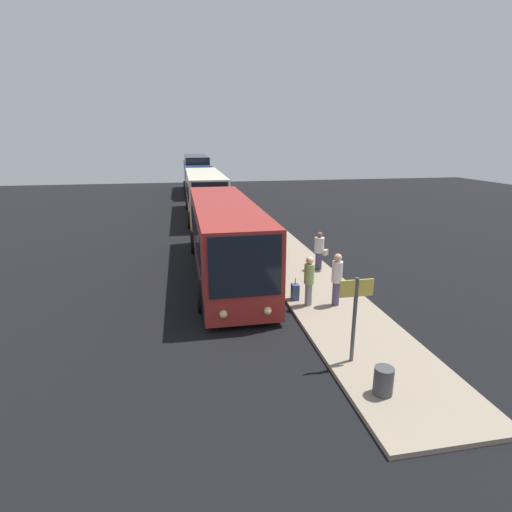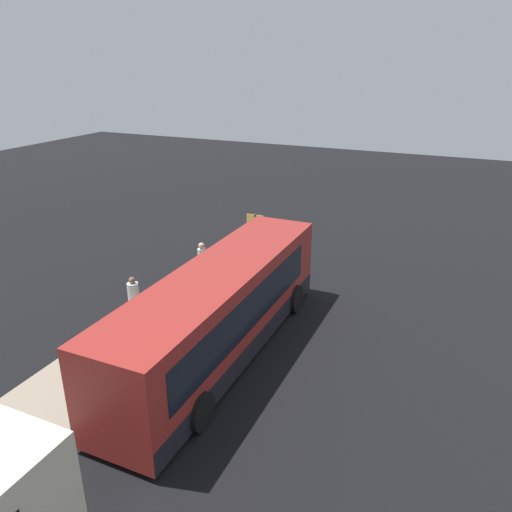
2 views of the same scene
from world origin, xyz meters
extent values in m
plane|color=black|center=(0.00, 0.00, 0.00)|extent=(80.00, 80.00, 0.00)
cube|color=gray|center=(0.00, 3.06, 0.06)|extent=(20.00, 2.92, 0.12)
cube|color=maroon|center=(-1.20, -0.15, 1.65)|extent=(11.31, 2.45, 2.92)
cube|color=black|center=(-1.20, -0.15, 0.54)|extent=(11.25, 2.47, 0.70)
cube|color=black|center=(-1.49, -0.15, 2.00)|extent=(9.27, 2.48, 1.28)
cube|color=black|center=(4.47, -0.15, 2.07)|extent=(0.06, 2.15, 1.87)
sphere|color=#F9E58C|center=(4.49, 0.52, 0.64)|extent=(0.24, 0.24, 0.24)
sphere|color=#F9E58C|center=(4.49, -0.83, 0.64)|extent=(0.24, 0.24, 0.24)
cylinder|color=black|center=(2.64, 1.07, 0.54)|extent=(1.09, 0.30, 1.09)
cylinder|color=black|center=(2.64, -1.38, 0.54)|extent=(1.09, 0.30, 1.09)
cylinder|color=black|center=(-4.71, 1.07, 0.54)|extent=(1.09, 0.30, 1.09)
cylinder|color=black|center=(-4.71, -1.38, 0.54)|extent=(1.09, 0.30, 1.09)
cube|color=beige|center=(-14.55, -0.15, 1.73)|extent=(11.24, 2.50, 3.08)
cube|color=orange|center=(-14.55, -0.15, 0.54)|extent=(11.19, 2.52, 0.70)
cube|color=black|center=(-14.84, -0.15, 2.10)|extent=(9.22, 2.53, 1.35)
cube|color=black|center=(-8.91, -0.15, 2.18)|extent=(0.06, 2.20, 1.97)
sphere|color=#F9E58C|center=(-8.89, 0.53, 0.64)|extent=(0.24, 0.24, 0.24)
sphere|color=#F9E58C|center=(-8.89, -0.84, 0.64)|extent=(0.24, 0.24, 0.24)
cylinder|color=black|center=(-10.73, 1.09, 0.54)|extent=(1.08, 0.30, 1.08)
cylinder|color=black|center=(-10.73, -1.40, 0.54)|extent=(1.08, 0.30, 1.08)
cylinder|color=black|center=(-18.04, 1.09, 0.54)|extent=(1.08, 0.30, 1.08)
cylinder|color=black|center=(-18.04, -1.40, 0.54)|extent=(1.08, 0.30, 1.08)
cube|color=#33518C|center=(-28.83, -0.15, 1.68)|extent=(11.96, 2.51, 3.03)
cube|color=#B2231E|center=(-28.83, -0.15, 0.51)|extent=(11.90, 2.53, 0.70)
cube|color=black|center=(-29.13, -0.15, 2.04)|extent=(9.80, 2.54, 1.33)
cube|color=black|center=(-22.83, -0.15, 2.12)|extent=(0.06, 2.21, 1.94)
sphere|color=#F9E58C|center=(-22.81, 0.54, 0.61)|extent=(0.24, 0.24, 0.24)
sphere|color=#F9E58C|center=(-22.81, -0.84, 0.61)|extent=(0.24, 0.24, 0.24)
cylinder|color=black|center=(-24.76, 1.10, 0.47)|extent=(0.94, 0.30, 0.94)
cylinder|color=black|center=(-24.76, -1.41, 0.47)|extent=(0.94, 0.30, 0.94)
cylinder|color=black|center=(-32.53, 1.10, 0.47)|extent=(0.94, 0.30, 0.94)
cylinder|color=black|center=(-32.53, -1.41, 0.47)|extent=(0.94, 0.30, 0.94)
cube|color=black|center=(-29.31, -0.15, 3.56)|extent=(10.16, 2.31, 0.74)
cylinder|color=#4C476B|center=(-0.56, 3.90, 0.51)|extent=(0.41, 0.41, 0.77)
cylinder|color=silver|center=(-0.56, 3.90, 1.22)|extent=(0.59, 0.59, 0.67)
sphere|color=brown|center=(-0.56, 3.90, 1.68)|extent=(0.25, 0.25, 0.25)
cube|color=beige|center=(-0.34, 4.11, 0.94)|extent=(0.29, 0.30, 0.24)
cylinder|color=gray|center=(3.14, 2.25, 0.52)|extent=(0.34, 0.34, 0.79)
cylinder|color=#8CB766|center=(3.14, 2.25, 1.26)|extent=(0.49, 0.49, 0.69)
sphere|color=beige|center=(3.14, 2.25, 1.73)|extent=(0.26, 0.26, 0.26)
cylinder|color=#4C476B|center=(3.31, 3.17, 0.54)|extent=(0.34, 0.34, 0.84)
cylinder|color=silver|center=(3.31, 3.17, 1.33)|extent=(0.49, 0.49, 0.73)
sphere|color=tan|center=(3.31, 3.17, 1.83)|extent=(0.27, 0.27, 0.27)
cube|color=#334C7F|center=(2.56, 1.94, 0.41)|extent=(0.33, 0.24, 0.56)
cylinder|color=black|center=(2.56, 1.94, 0.81)|extent=(0.02, 0.02, 0.24)
cylinder|color=#4C4C51|center=(6.82, 2.24, 1.26)|extent=(0.10, 0.10, 2.27)
cube|color=#E5C64C|center=(6.82, 2.24, 2.13)|extent=(0.04, 0.87, 0.44)
cylinder|color=#3F3F44|center=(8.26, 2.35, 0.45)|extent=(0.44, 0.44, 0.65)
camera|label=1|loc=(15.36, -1.87, 5.64)|focal=28.00mm
camera|label=2|loc=(-13.96, -7.16, 9.35)|focal=35.00mm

